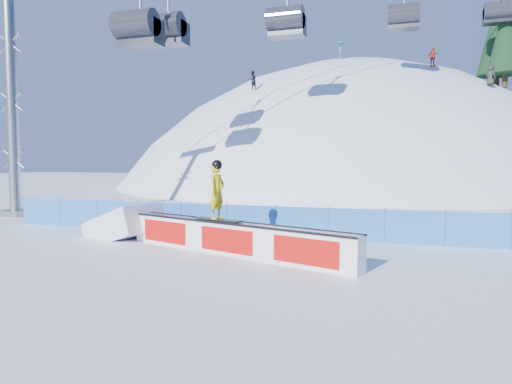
% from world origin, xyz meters
% --- Properties ---
extents(ground, '(160.00, 160.00, 0.00)m').
position_xyz_m(ground, '(0.00, 0.00, 0.00)').
color(ground, white).
rests_on(ground, ground).
extents(snow_hill, '(64.00, 64.00, 64.00)m').
position_xyz_m(snow_hill, '(0.00, 42.00, -18.00)').
color(snow_hill, white).
rests_on(snow_hill, ground).
extents(safety_fence, '(22.05, 0.05, 1.30)m').
position_xyz_m(safety_fence, '(0.00, 4.50, 0.60)').
color(safety_fence, blue).
rests_on(safety_fence, ground).
extents(rail_box, '(8.36, 3.49, 1.04)m').
position_xyz_m(rail_box, '(0.53, 1.04, 0.51)').
color(rail_box, white).
rests_on(rail_box, ground).
extents(snow_ramp, '(3.40, 2.73, 1.84)m').
position_xyz_m(snow_ramp, '(-4.56, 2.86, 0.00)').
color(snow_ramp, white).
rests_on(snow_ramp, ground).
extents(snowboarder, '(1.85, 0.93, 1.93)m').
position_xyz_m(snowboarder, '(-0.05, 1.24, 1.99)').
color(snowboarder, black).
rests_on(snowboarder, rail_box).
extents(distant_skiers, '(20.66, 8.84, 5.56)m').
position_xyz_m(distant_skiers, '(2.35, 31.21, 11.74)').
color(distant_skiers, black).
rests_on(distant_skiers, ground).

